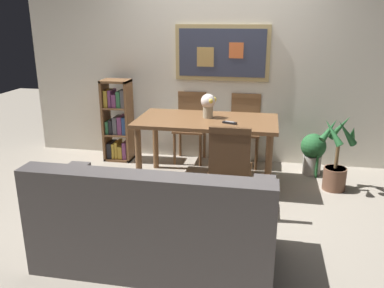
# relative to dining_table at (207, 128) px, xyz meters

# --- Properties ---
(ground_plane) EXTENTS (12.00, 12.00, 0.00)m
(ground_plane) POSITION_rel_dining_table_xyz_m (0.04, -0.58, -0.66)
(ground_plane) COLOR gray
(wall_back_with_painting) EXTENTS (5.20, 0.14, 2.60)m
(wall_back_with_painting) POSITION_rel_dining_table_xyz_m (0.05, 0.89, 0.64)
(wall_back_with_painting) COLOR silver
(wall_back_with_painting) RESTS_ON ground_plane
(dining_table) EXTENTS (1.57, 0.84, 0.76)m
(dining_table) POSITION_rel_dining_table_xyz_m (0.00, 0.00, 0.00)
(dining_table) COLOR brown
(dining_table) RESTS_ON ground_plane
(dining_chair_far_left) EXTENTS (0.40, 0.41, 0.91)m
(dining_chair_far_left) POSITION_rel_dining_table_xyz_m (-0.33, 0.75, -0.12)
(dining_chair_far_left) COLOR brown
(dining_chair_far_left) RESTS_ON ground_plane
(dining_chair_near_right) EXTENTS (0.40, 0.41, 0.91)m
(dining_chair_near_right) POSITION_rel_dining_table_xyz_m (0.34, -0.75, -0.12)
(dining_chair_near_right) COLOR brown
(dining_chair_near_right) RESTS_ON ground_plane
(dining_chair_far_right) EXTENTS (0.40, 0.41, 0.91)m
(dining_chair_far_right) POSITION_rel_dining_table_xyz_m (0.39, 0.74, -0.12)
(dining_chair_far_right) COLOR brown
(dining_chair_far_right) RESTS_ON ground_plane
(leather_couch) EXTENTS (1.80, 0.84, 0.84)m
(leather_couch) POSITION_rel_dining_table_xyz_m (-0.15, -1.65, -0.35)
(leather_couch) COLOR #514C4C
(leather_couch) RESTS_ON ground_plane
(bookshelf) EXTENTS (0.36, 0.28, 1.08)m
(bookshelf) POSITION_rel_dining_table_xyz_m (-1.28, 0.56, -0.15)
(bookshelf) COLOR brown
(bookshelf) RESTS_ON ground_plane
(potted_ivy) EXTENTS (0.30, 0.30, 0.53)m
(potted_ivy) POSITION_rel_dining_table_xyz_m (1.24, 0.49, -0.37)
(potted_ivy) COLOR #B2ADA3
(potted_ivy) RESTS_ON ground_plane
(potted_palm) EXTENTS (0.41, 0.43, 0.85)m
(potted_palm) POSITION_rel_dining_table_xyz_m (1.44, 0.06, -0.32)
(potted_palm) COLOR brown
(potted_palm) RESTS_ON ground_plane
(flower_vase) EXTENTS (0.18, 0.17, 0.27)m
(flower_vase) POSITION_rel_dining_table_xyz_m (0.00, 0.07, 0.26)
(flower_vase) COLOR tan
(flower_vase) RESTS_ON dining_table
(tv_remote) EXTENTS (0.16, 0.09, 0.02)m
(tv_remote) POSITION_rel_dining_table_xyz_m (0.27, -0.15, 0.11)
(tv_remote) COLOR black
(tv_remote) RESTS_ON dining_table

